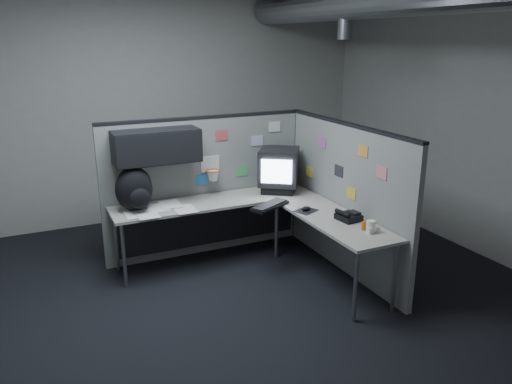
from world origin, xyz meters
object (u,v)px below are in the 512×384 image
keyboard (270,206)px  phone (348,216)px  desk (246,214)px  backpack (135,190)px  monitor (279,169)px

keyboard → phone: size_ratio=2.13×
desk → keyboard: 0.31m
desk → backpack: backpack is taller
monitor → phone: bearing=-93.1°
phone → backpack: backpack is taller
desk → keyboard: size_ratio=4.54×
desk → phone: bearing=-50.4°
desk → phone: (0.73, -0.88, 0.16)m
desk → monitor: 0.74m
monitor → keyboard: monitor is taller
monitor → desk: bearing=-162.5°
keyboard → phone: phone is taller
keyboard → phone: bearing=-34.3°
backpack → phone: bearing=-21.0°
desk → backpack: (-1.13, 0.29, 0.35)m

